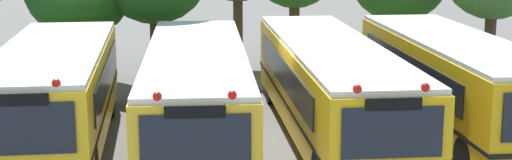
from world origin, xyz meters
The scene contains 5 objects.
ground_plane centered at (0.00, 0.00, 0.00)m, with size 160.00×160.00×0.00m, color #595651.
school_bus_0 centered at (-5.25, -0.21, 1.43)m, with size 2.84×9.68×2.71m.
school_bus_1 centered at (-1.70, 0.02, 1.35)m, with size 2.81×11.41×2.56m.
school_bus_2 centered at (1.81, 0.02, 1.40)m, with size 2.56×11.71×2.66m.
school_bus_3 centered at (5.19, 0.11, 1.43)m, with size 2.69×10.49×2.73m.
Camera 1 is at (-1.99, -19.12, 5.67)m, focal length 53.31 mm.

